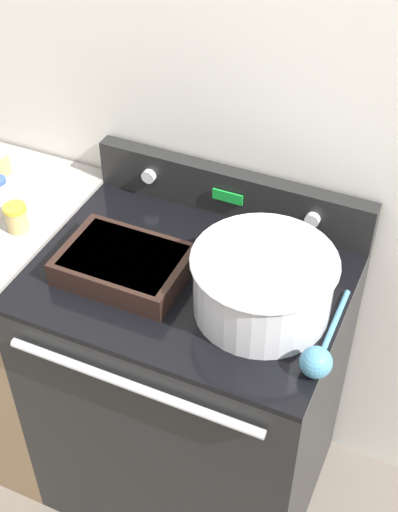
# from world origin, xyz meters

# --- Properties ---
(kitchen_wall) EXTENTS (8.00, 0.05, 2.50)m
(kitchen_wall) POSITION_xyz_m (0.00, 0.66, 1.25)
(kitchen_wall) COLOR silver
(kitchen_wall) RESTS_ON ground_plane
(stove_range) EXTENTS (0.82, 0.65, 0.95)m
(stove_range) POSITION_xyz_m (0.00, 0.31, 0.47)
(stove_range) COLOR black
(stove_range) RESTS_ON ground_plane
(control_panel) EXTENTS (0.82, 0.07, 0.14)m
(control_panel) POSITION_xyz_m (0.00, 0.60, 1.02)
(control_panel) COLOR black
(control_panel) RESTS_ON stove_range
(side_counter) EXTENTS (0.46, 0.62, 0.96)m
(side_counter) POSITION_xyz_m (-0.64, 0.31, 0.48)
(side_counter) COLOR #896B4C
(side_counter) RESTS_ON ground_plane
(mixing_bowl) EXTENTS (0.35, 0.35, 0.16)m
(mixing_bowl) POSITION_xyz_m (0.21, 0.27, 1.04)
(mixing_bowl) COLOR silver
(mixing_bowl) RESTS_ON stove_range
(casserole_dish) EXTENTS (0.32, 0.23, 0.07)m
(casserole_dish) POSITION_xyz_m (-0.15, 0.24, 0.99)
(casserole_dish) COLOR black
(casserole_dish) RESTS_ON stove_range
(ladle) EXTENTS (0.07, 0.32, 0.07)m
(ladle) POSITION_xyz_m (0.39, 0.15, 0.98)
(ladle) COLOR teal
(ladle) RESTS_ON stove_range
(spice_jar_yellow_cap) EXTENTS (0.06, 0.06, 0.08)m
(spice_jar_yellow_cap) POSITION_xyz_m (-0.51, 0.28, 1.00)
(spice_jar_yellow_cap) COLOR tan
(spice_jar_yellow_cap) RESTS_ON side_counter
(spice_jar_blue_cap) EXTENTS (0.05, 0.05, 0.12)m
(spice_jar_blue_cap) POSITION_xyz_m (-0.58, 0.32, 1.02)
(spice_jar_blue_cap) COLOR beige
(spice_jar_blue_cap) RESTS_ON side_counter
(spice_jar_white_cap) EXTENTS (0.06, 0.06, 0.08)m
(spice_jar_white_cap) POSITION_xyz_m (-0.71, 0.48, 1.00)
(spice_jar_white_cap) COLOR tan
(spice_jar_white_cap) RESTS_ON side_counter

